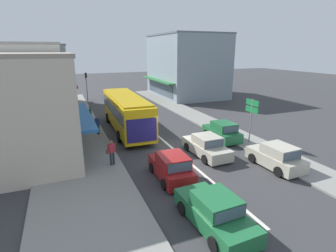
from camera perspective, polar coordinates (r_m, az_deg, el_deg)
ground_plane at (r=19.82m, az=1.17°, el=-5.01°), size 140.00×140.00×0.00m
lane_centre_line at (r=23.33m, az=-2.74°, el=-1.69°), size 0.20×28.00×0.01m
sidewalk_left at (r=24.02m, az=-19.89°, el=-1.98°), size 5.20×44.00×0.14m
kerb_right at (r=27.59m, az=8.05°, el=1.13°), size 2.80×44.00×0.12m
shopfront_corner_near at (r=19.62m, az=-30.10°, el=3.21°), size 8.28×9.27×7.00m
shopfront_mid_block at (r=28.90m, az=-27.99°, el=7.85°), size 7.27×9.20×7.80m
shopfront_far_end at (r=37.73m, az=-26.87°, el=9.59°), size 8.71×7.88×7.87m
building_right_far at (r=42.83m, az=3.97°, el=12.98°), size 10.03×12.82×9.53m
city_bus at (r=24.12m, az=-9.11°, el=3.34°), size 2.96×10.92×3.23m
sedan_behind_bus_near at (r=18.66m, az=8.35°, el=-4.39°), size 1.97×4.24×1.47m
hatchback_queue_gap_filler at (r=15.19m, az=0.77°, el=-9.00°), size 1.91×3.75×1.54m
sedan_adjacent_lane_trail at (r=11.68m, az=10.14°, el=-18.00°), size 2.02×4.26×1.47m
parked_hatchback_kerb_front at (r=17.92m, az=22.50°, el=-6.24°), size 1.90×3.75×1.54m
parked_hatchback_kerb_second at (r=22.01m, az=11.71°, el=-1.21°), size 1.88×3.74×1.54m
traffic_light_downstreet at (r=38.08m, az=-17.34°, el=9.00°), size 0.33×0.24×4.20m
directional_road_sign at (r=21.21m, az=17.78°, el=3.27°), size 0.10×1.40×3.60m
pedestrian_with_handbag_near at (r=16.89m, az=-12.21°, el=-5.37°), size 0.65×0.36×1.63m
pedestrian_browsing_midblock at (r=27.68m, az=-16.56°, el=2.80°), size 0.26×0.57×1.63m
pedestrian_far_walker at (r=23.34m, az=-15.11°, el=0.48°), size 0.39×0.48×1.63m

